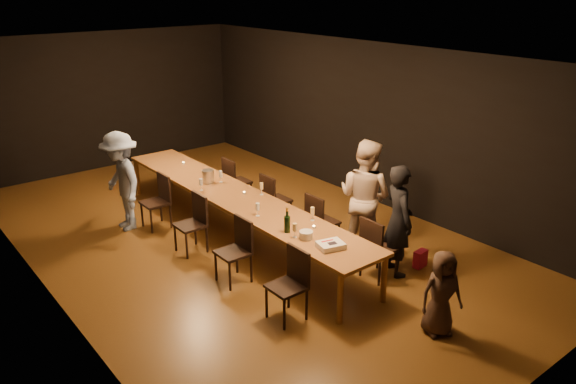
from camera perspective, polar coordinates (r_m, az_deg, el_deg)
ground at (r=9.46m, az=-5.25°, el=-4.55°), size 10.00×10.00×0.00m
room_shell at (r=8.77m, az=-5.70°, el=7.79°), size 6.04×10.04×3.02m
table at (r=9.18m, az=-5.39°, el=-0.59°), size 0.90×6.00×0.75m
chair_right_0 at (r=8.12m, az=9.29°, el=-5.60°), size 0.42×0.42×0.93m
chair_right_1 at (r=8.88m, az=3.57°, el=-2.97°), size 0.42×0.42×0.93m
chair_right_2 at (r=9.72m, az=-1.18°, el=-0.74°), size 0.42×0.42×0.93m
chair_right_3 at (r=10.64m, az=-5.14°, el=1.12°), size 0.42×0.42×0.93m
chair_left_0 at (r=7.08m, az=-0.15°, el=-9.54°), size 0.42×0.42×0.93m
chair_left_1 at (r=7.93m, az=-5.61°, el=-6.08°), size 0.42×0.42×0.93m
chair_left_2 at (r=8.87m, az=-9.91°, el=-3.27°), size 0.42×0.42×0.93m
chair_left_3 at (r=9.87m, az=-13.35°, el=-1.00°), size 0.42×0.42×0.93m
woman_birthday at (r=8.14m, az=11.17°, el=-2.84°), size 0.61×0.71×1.65m
woman_tan at (r=8.69m, az=7.81°, el=-0.49°), size 0.86×1.01×1.82m
man_blue at (r=9.84m, az=-16.55°, el=1.04°), size 0.71×1.14×1.71m
child at (r=7.02m, az=15.31°, el=-9.90°), size 0.63×0.53×1.09m
gift_bag_red at (r=8.66m, az=13.29°, el=-6.62°), size 0.23×0.15×0.26m
gift_bag_blue at (r=8.85m, az=10.51°, el=-5.62°), size 0.26×0.18×0.30m
birthday_cake at (r=7.38m, az=4.36°, el=-5.41°), size 0.39×0.34×0.08m
plate_stack at (r=7.61m, az=1.85°, el=-4.37°), size 0.22×0.22×0.11m
champagne_bottle at (r=7.74m, az=-0.09°, el=-2.87°), size 0.10×0.10×0.36m
ice_bucket at (r=9.75m, az=-8.13°, el=1.59°), size 0.26×0.26×0.22m
wineglass_0 at (r=7.62m, az=0.69°, el=-3.93°), size 0.06×0.06×0.21m
wineglass_1 at (r=8.15m, az=2.51°, el=-2.23°), size 0.06×0.06×0.21m
wineglass_2 at (r=8.30m, az=-3.10°, el=-1.79°), size 0.06×0.06×0.21m
wineglass_3 at (r=9.11m, az=-2.71°, el=0.33°), size 0.06×0.06×0.21m
wineglass_4 at (r=9.39m, az=-8.82°, el=0.74°), size 0.06×0.06×0.21m
wineglass_5 at (r=9.73m, az=-6.84°, el=1.57°), size 0.06×0.06×0.21m
tealight_near at (r=7.94m, az=2.64°, el=-3.57°), size 0.05×0.05×0.03m
tealight_mid at (r=9.20m, az=-4.47°, el=-0.09°), size 0.05×0.05×0.03m
tealight_far at (r=10.84m, az=-10.59°, el=2.90°), size 0.05×0.05×0.03m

